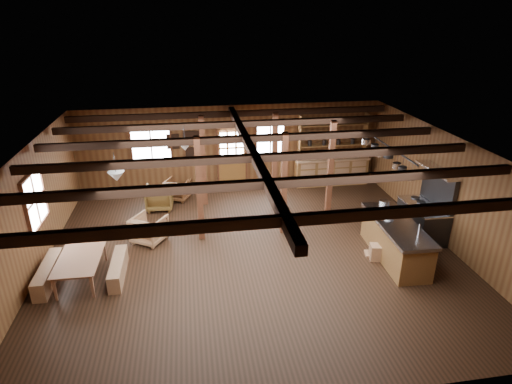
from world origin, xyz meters
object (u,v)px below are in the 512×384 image
(kitchen_island, at_px, (395,240))
(armchair_a, at_px, (159,197))
(commercial_range, at_px, (425,215))
(armchair_b, at_px, (178,189))
(armchair_c, at_px, (149,229))
(dining_table, at_px, (83,268))

(kitchen_island, height_order, armchair_a, kitchen_island)
(kitchen_island, relative_size, commercial_range, 1.33)
(kitchen_island, bearing_deg, armchair_a, 148.82)
(kitchen_island, height_order, armchair_b, kitchen_island)
(armchair_b, bearing_deg, armchair_a, 72.86)
(armchair_c, bearing_deg, commercial_range, -155.17)
(armchair_b, xyz_separation_m, armchair_c, (-0.71, -2.65, 0.03))
(armchair_a, height_order, armchair_b, armchair_a)
(armchair_b, relative_size, armchair_c, 0.93)
(dining_table, height_order, armchair_c, armchair_c)
(armchair_a, bearing_deg, armchair_c, 88.19)
(armchair_c, bearing_deg, kitchen_island, -164.92)
(commercial_range, xyz_separation_m, armchair_c, (-7.20, 0.85, -0.26))
(commercial_range, bearing_deg, armchair_a, 157.75)
(kitchen_island, relative_size, armchair_c, 3.21)
(armchair_a, bearing_deg, kitchen_island, 149.66)
(armchair_c, bearing_deg, armchair_a, -63.10)
(kitchen_island, xyz_separation_m, commercial_range, (1.25, 0.91, 0.14))
(kitchen_island, distance_m, armchair_b, 6.86)
(dining_table, bearing_deg, kitchen_island, -91.10)
(dining_table, bearing_deg, armchair_c, -40.69)
(kitchen_island, xyz_separation_m, dining_table, (-7.30, 0.24, -0.19))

